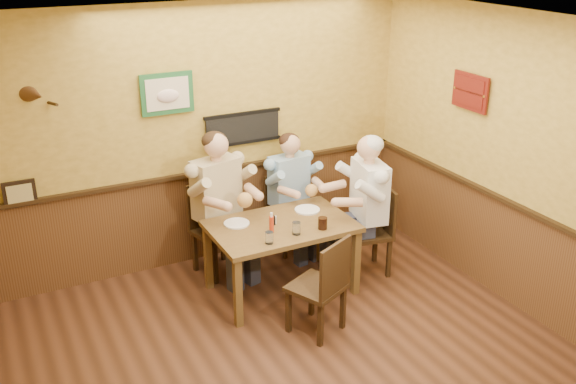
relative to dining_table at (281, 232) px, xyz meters
name	(u,v)px	position (x,y,z in m)	size (l,w,h in m)	color
room	(306,186)	(-0.42, -1.27, 1.03)	(5.02, 5.03, 2.81)	#371D10
dining_table	(281,232)	(0.00, 0.00, 0.00)	(1.40, 0.90, 0.75)	brown
chair_back_left	(218,230)	(-0.42, 0.66, -0.16)	(0.46, 0.46, 0.99)	#322110
chair_back_right	(289,214)	(0.48, 0.78, -0.22)	(0.41, 0.41, 0.88)	#322110
chair_right_end	(367,231)	(0.99, -0.06, -0.18)	(0.44, 0.44, 0.96)	#322110
chair_near_side	(316,285)	(-0.03, -0.77, -0.18)	(0.44, 0.44, 0.96)	#322110
diner_tan_shirt	(217,211)	(-0.42, 0.66, 0.05)	(0.65, 0.65, 1.42)	beige
diner_blue_polo	(289,199)	(0.48, 0.78, -0.03)	(0.58, 0.58, 1.26)	#8AAFCF
diner_white_elder	(368,213)	(0.99, -0.06, 0.03)	(0.64, 0.64, 1.38)	silver
water_glass_left	(269,238)	(-0.28, -0.32, 0.15)	(0.08, 0.08, 0.11)	white
water_glass_mid	(296,228)	(0.03, -0.27, 0.15)	(0.08, 0.08, 0.12)	silver
cola_tumbler	(323,223)	(0.31, -0.28, 0.15)	(0.09, 0.09, 0.12)	black
hot_sauce_bottle	(271,223)	(-0.16, -0.12, 0.18)	(0.04, 0.04, 0.18)	#B42F13
salt_shaker	(275,220)	(-0.05, 0.04, 0.13)	(0.03, 0.03, 0.08)	white
pepper_shaker	(274,220)	(-0.07, 0.02, 0.14)	(0.04, 0.04, 0.09)	black
plate_far_left	(237,223)	(-0.39, 0.20, 0.10)	(0.25, 0.25, 0.02)	white
plate_far_right	(307,210)	(0.38, 0.17, 0.10)	(0.26, 0.26, 0.02)	white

